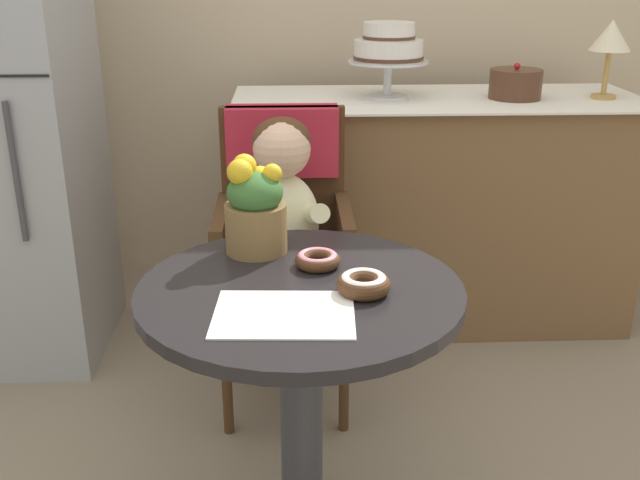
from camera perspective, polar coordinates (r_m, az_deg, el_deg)
name	(u,v)px	position (r m, az deg, el deg)	size (l,w,h in m)	color
cafe_table	(301,370)	(1.70, -1.49, -10.11)	(0.72, 0.72, 0.72)	black
wicker_chair	(283,210)	(2.34, -2.87, 2.37)	(0.42, 0.45, 0.95)	#472D19
seated_child	(283,214)	(2.18, -2.91, 2.01)	(0.27, 0.32, 0.73)	beige
paper_napkin	(284,314)	(1.48, -2.82, -5.79)	(0.28, 0.21, 0.00)	white
donut_front	(318,259)	(1.69, -0.19, -1.50)	(0.11, 0.11, 0.03)	#4C2D19
donut_mid	(364,283)	(1.56, 3.41, -3.38)	(0.12, 0.12, 0.04)	#4C2D19
flower_vase	(255,207)	(1.76, -5.07, 2.58)	(0.15, 0.15, 0.24)	brown
display_counter	(432,209)	(2.96, 8.76, 2.40)	(1.56, 0.62, 0.90)	brown
tiered_cake_stand	(389,48)	(2.80, 5.36, 14.65)	(0.30, 0.30, 0.28)	silver
round_layer_cake	(515,84)	(2.88, 14.98, 11.67)	(0.19, 0.19, 0.13)	#4C2D1E
table_lamp	(611,39)	(2.97, 21.72, 14.34)	(0.15, 0.15, 0.28)	#B28C47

